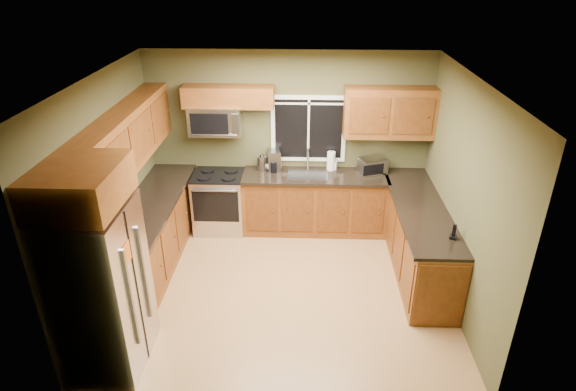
# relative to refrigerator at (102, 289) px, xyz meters

# --- Properties ---
(floor) EXTENTS (4.20, 4.20, 0.00)m
(floor) POSITION_rel_refrigerator_xyz_m (1.74, 1.30, -0.90)
(floor) COLOR #A07446
(floor) RESTS_ON ground
(ceiling) EXTENTS (4.20, 4.20, 0.00)m
(ceiling) POSITION_rel_refrigerator_xyz_m (1.74, 1.30, 1.80)
(ceiling) COLOR white
(ceiling) RESTS_ON back_wall
(back_wall) EXTENTS (4.20, 0.00, 4.20)m
(back_wall) POSITION_rel_refrigerator_xyz_m (1.74, 3.10, 0.45)
(back_wall) COLOR #474728
(back_wall) RESTS_ON ground
(front_wall) EXTENTS (4.20, 0.00, 4.20)m
(front_wall) POSITION_rel_refrigerator_xyz_m (1.74, -0.50, 0.45)
(front_wall) COLOR #474728
(front_wall) RESTS_ON ground
(left_wall) EXTENTS (0.00, 3.60, 3.60)m
(left_wall) POSITION_rel_refrigerator_xyz_m (-0.36, 1.30, 0.45)
(left_wall) COLOR #474728
(left_wall) RESTS_ON ground
(right_wall) EXTENTS (0.00, 3.60, 3.60)m
(right_wall) POSITION_rel_refrigerator_xyz_m (3.84, 1.30, 0.45)
(right_wall) COLOR #474728
(right_wall) RESTS_ON ground
(window) EXTENTS (1.12, 0.03, 1.02)m
(window) POSITION_rel_refrigerator_xyz_m (2.04, 3.08, 0.65)
(window) COLOR white
(window) RESTS_ON back_wall
(base_cabinets_left) EXTENTS (0.60, 2.65, 0.90)m
(base_cabinets_left) POSITION_rel_refrigerator_xyz_m (-0.06, 1.78, -0.45)
(base_cabinets_left) COLOR brown
(base_cabinets_left) RESTS_ON ground
(countertop_left) EXTENTS (0.65, 2.65, 0.04)m
(countertop_left) POSITION_rel_refrigerator_xyz_m (-0.04, 1.78, 0.02)
(countertop_left) COLOR black
(countertop_left) RESTS_ON base_cabinets_left
(base_cabinets_back) EXTENTS (2.17, 0.60, 0.90)m
(base_cabinets_back) POSITION_rel_refrigerator_xyz_m (2.15, 2.80, -0.45)
(base_cabinets_back) COLOR brown
(base_cabinets_back) RESTS_ON ground
(countertop_back) EXTENTS (2.17, 0.65, 0.04)m
(countertop_back) POSITION_rel_refrigerator_xyz_m (2.15, 2.78, 0.02)
(countertop_back) COLOR black
(countertop_back) RESTS_ON base_cabinets_back
(base_cabinets_peninsula) EXTENTS (0.60, 2.52, 0.90)m
(base_cabinets_peninsula) POSITION_rel_refrigerator_xyz_m (3.54, 1.84, -0.45)
(base_cabinets_peninsula) COLOR brown
(base_cabinets_peninsula) RESTS_ON ground
(countertop_peninsula) EXTENTS (0.65, 2.50, 0.04)m
(countertop_peninsula) POSITION_rel_refrigerator_xyz_m (3.51, 1.85, 0.02)
(countertop_peninsula) COLOR black
(countertop_peninsula) RESTS_ON base_cabinets_peninsula
(upper_cabinets_left) EXTENTS (0.33, 2.65, 0.72)m
(upper_cabinets_left) POSITION_rel_refrigerator_xyz_m (-0.20, 1.78, 0.96)
(upper_cabinets_left) COLOR brown
(upper_cabinets_left) RESTS_ON left_wall
(upper_cabinets_back_left) EXTENTS (1.30, 0.33, 0.30)m
(upper_cabinets_back_left) POSITION_rel_refrigerator_xyz_m (0.89, 2.94, 1.17)
(upper_cabinets_back_left) COLOR brown
(upper_cabinets_back_left) RESTS_ON back_wall
(upper_cabinets_back_right) EXTENTS (1.30, 0.33, 0.72)m
(upper_cabinets_back_right) POSITION_rel_refrigerator_xyz_m (3.19, 2.94, 0.96)
(upper_cabinets_back_right) COLOR brown
(upper_cabinets_back_right) RESTS_ON back_wall
(upper_cabinet_over_fridge) EXTENTS (0.72, 0.90, 0.38)m
(upper_cabinet_over_fridge) POSITION_rel_refrigerator_xyz_m (-0.00, 0.00, 1.13)
(upper_cabinet_over_fridge) COLOR brown
(upper_cabinet_over_fridge) RESTS_ON left_wall
(refrigerator) EXTENTS (0.74, 0.90, 1.80)m
(refrigerator) POSITION_rel_refrigerator_xyz_m (0.00, 0.00, 0.00)
(refrigerator) COLOR #B7B7BC
(refrigerator) RESTS_ON ground
(range) EXTENTS (0.76, 0.69, 0.94)m
(range) POSITION_rel_refrigerator_xyz_m (0.69, 2.77, -0.43)
(range) COLOR #B7B7BC
(range) RESTS_ON ground
(microwave) EXTENTS (0.76, 0.41, 0.42)m
(microwave) POSITION_rel_refrigerator_xyz_m (0.69, 2.91, 0.83)
(microwave) COLOR #B7B7BC
(microwave) RESTS_ON back_wall
(sink) EXTENTS (0.60, 0.42, 0.36)m
(sink) POSITION_rel_refrigerator_xyz_m (2.04, 2.79, 0.05)
(sink) COLOR slate
(sink) RESTS_ON countertop_back
(toaster_oven) EXTENTS (0.46, 0.41, 0.24)m
(toaster_oven) POSITION_rel_refrigerator_xyz_m (3.00, 2.87, 0.16)
(toaster_oven) COLOR #B7B7BC
(toaster_oven) RESTS_ON countertop_back
(coffee_maker) EXTENTS (0.23, 0.28, 0.31)m
(coffee_maker) POSITION_rel_refrigerator_xyz_m (1.52, 2.94, 0.18)
(coffee_maker) COLOR slate
(coffee_maker) RESTS_ON countertop_back
(kettle) EXTENTS (0.18, 0.18, 0.27)m
(kettle) POSITION_rel_refrigerator_xyz_m (1.35, 2.93, 0.16)
(kettle) COLOR #B7B7BC
(kettle) RESTS_ON countertop_back
(paper_towel_roll) EXTENTS (0.13, 0.13, 0.32)m
(paper_towel_roll) POSITION_rel_refrigerator_xyz_m (2.39, 2.98, 0.18)
(paper_towel_roll) COLOR white
(paper_towel_roll) RESTS_ON countertop_back
(soap_bottle_a) EXTENTS (0.11, 0.11, 0.27)m
(soap_bottle_a) POSITION_rel_refrigerator_xyz_m (1.59, 3.00, 0.17)
(soap_bottle_a) COLOR #E45C15
(soap_bottle_a) RESTS_ON countertop_back
(soap_bottle_b) EXTENTS (0.10, 0.10, 0.18)m
(soap_bottle_b) POSITION_rel_refrigerator_xyz_m (2.44, 3.00, 0.13)
(soap_bottle_b) COLOR white
(soap_bottle_b) RESTS_ON countertop_back
(soap_bottle_c) EXTENTS (0.17, 0.17, 0.19)m
(soap_bottle_c) POSITION_rel_refrigerator_xyz_m (1.49, 2.93, 0.13)
(soap_bottle_c) COLOR white
(soap_bottle_c) RESTS_ON countertop_back
(cordless_phone) EXTENTS (0.10, 0.10, 0.18)m
(cordless_phone) POSITION_rel_refrigerator_xyz_m (3.72, 1.03, 0.09)
(cordless_phone) COLOR black
(cordless_phone) RESTS_ON countertop_peninsula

